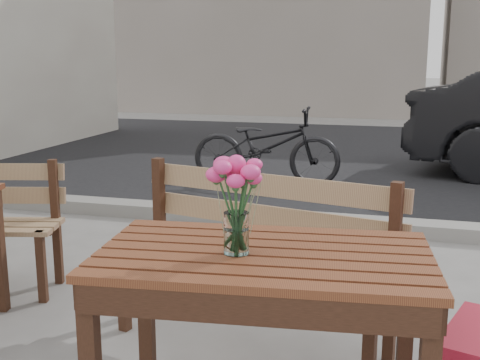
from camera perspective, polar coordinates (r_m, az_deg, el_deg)
name	(u,v)px	position (r m, az deg, el deg)	size (l,w,h in m)	color
street	(351,179)	(7.25, 10.48, 0.05)	(30.00, 8.12, 0.12)	black
main_table	(263,283)	(2.29, 2.24, -9.78)	(1.30, 0.85, 0.76)	#582717
main_bench	(258,237)	(3.10, 1.71, -5.42)	(1.55, 0.77, 0.92)	#8D6649
main_vase	(236,193)	(2.16, -0.35, -1.24)	(0.20, 0.20, 0.37)	white
bicycle	(266,146)	(6.96, 2.49, 3.26)	(0.60, 1.71, 0.90)	black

